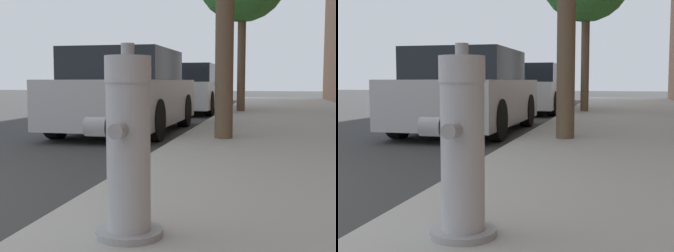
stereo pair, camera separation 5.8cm
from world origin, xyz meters
TOP-DOWN VIEW (x-y plane):
  - fire_hydrant at (2.71, -0.02)m, footprint 0.40×0.41m
  - parked_car_near at (0.91, 5.63)m, footprint 1.80×3.80m
  - parked_car_mid at (1.01, 10.97)m, footprint 1.83×4.14m

SIDE VIEW (x-z plane):
  - fire_hydrant at x=2.71m, z-range 0.08..1.05m
  - parked_car_mid at x=1.01m, z-range -0.02..1.36m
  - parked_car_near at x=0.91m, z-range -0.03..1.42m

